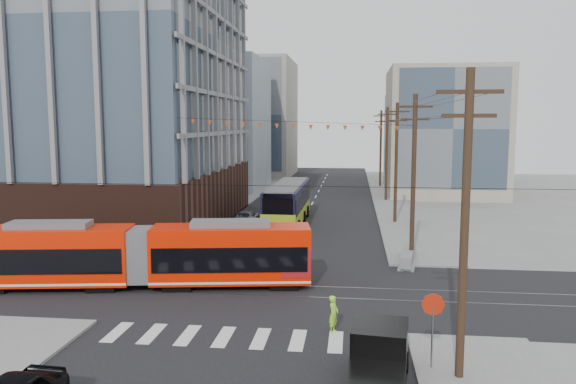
# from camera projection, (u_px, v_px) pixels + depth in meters

# --- Properties ---
(ground) EXTENTS (160.00, 160.00, 0.00)m
(ground) POSITION_uv_depth(u_px,v_px,m) (254.00, 314.00, 26.99)
(ground) COLOR slate
(office_building) EXTENTS (30.00, 25.00, 28.60)m
(office_building) POSITION_uv_depth(u_px,v_px,m) (57.00, 66.00, 50.46)
(office_building) COLOR #381E16
(office_building) RESTS_ON ground
(bg_bldg_nw_near) EXTENTS (18.00, 16.00, 18.00)m
(bg_bldg_nw_near) POSITION_uv_depth(u_px,v_px,m) (200.00, 124.00, 79.12)
(bg_bldg_nw_near) COLOR #8C99A5
(bg_bldg_nw_near) RESTS_ON ground
(bg_bldg_ne_near) EXTENTS (14.00, 14.00, 16.00)m
(bg_bldg_ne_near) POSITION_uv_depth(u_px,v_px,m) (443.00, 132.00, 71.50)
(bg_bldg_ne_near) COLOR gray
(bg_bldg_ne_near) RESTS_ON ground
(bg_bldg_nw_far) EXTENTS (16.00, 18.00, 20.00)m
(bg_bldg_nw_far) POSITION_uv_depth(u_px,v_px,m) (247.00, 118.00, 98.37)
(bg_bldg_nw_far) COLOR gray
(bg_bldg_nw_far) RESTS_ON ground
(bg_bldg_ne_far) EXTENTS (16.00, 16.00, 14.00)m
(bg_bldg_ne_far) POSITION_uv_depth(u_px,v_px,m) (436.00, 137.00, 91.11)
(bg_bldg_ne_far) COLOR #8C99A5
(bg_bldg_ne_far) RESTS_ON ground
(utility_pole_near) EXTENTS (0.30, 0.30, 11.00)m
(utility_pole_near) POSITION_uv_depth(u_px,v_px,m) (465.00, 229.00, 19.43)
(utility_pole_near) COLOR black
(utility_pole_near) RESTS_ON ground
(utility_pole_far) EXTENTS (0.30, 0.30, 11.00)m
(utility_pole_far) POSITION_uv_depth(u_px,v_px,m) (381.00, 149.00, 80.55)
(utility_pole_far) COLOR black
(utility_pole_far) RESTS_ON ground
(streetcar) EXTENTS (18.97, 5.52, 3.62)m
(streetcar) POSITION_uv_depth(u_px,v_px,m) (142.00, 256.00, 31.28)
(streetcar) COLOR red
(streetcar) RESTS_ON ground
(city_bus) EXTENTS (2.99, 13.32, 3.77)m
(city_bus) POSITION_uv_depth(u_px,v_px,m) (288.00, 203.00, 51.39)
(city_bus) COLOR black
(city_bus) RESTS_ON ground
(pickup_truck) EXTENTS (2.60, 5.64, 1.85)m
(pickup_truck) POSITION_uv_depth(u_px,v_px,m) (376.00, 366.00, 19.08)
(pickup_truck) COLOR black
(pickup_truck) RESTS_ON ground
(parked_car_silver) EXTENTS (2.72, 5.06, 1.58)m
(parked_car_silver) POSITION_uv_depth(u_px,v_px,m) (223.00, 233.00, 42.85)
(parked_car_silver) COLOR gray
(parked_car_silver) RESTS_ON ground
(parked_car_white) EXTENTS (2.37, 4.61, 1.28)m
(parked_car_white) POSITION_uv_depth(u_px,v_px,m) (213.00, 234.00, 43.39)
(parked_car_white) COLOR #B5B5B5
(parked_car_white) RESTS_ON ground
(parked_car_grey) EXTENTS (2.52, 4.99, 1.35)m
(parked_car_grey) POSITION_uv_depth(u_px,v_px,m) (246.00, 218.00, 50.65)
(parked_car_grey) COLOR #545A61
(parked_car_grey) RESTS_ON ground
(pedestrian) EXTENTS (0.57, 0.70, 1.66)m
(pedestrian) POSITION_uv_depth(u_px,v_px,m) (334.00, 314.00, 24.58)
(pedestrian) COLOR #9CF62D
(pedestrian) RESTS_ON ground
(stop_sign) EXTENTS (0.86, 0.86, 2.78)m
(stop_sign) POSITION_uv_depth(u_px,v_px,m) (432.00, 335.00, 20.65)
(stop_sign) COLOR #B71E09
(stop_sign) RESTS_ON ground
(jersey_barrier) EXTENTS (1.71, 4.58, 0.89)m
(jersey_barrier) POSITION_uv_depth(u_px,v_px,m) (408.00, 257.00, 36.79)
(jersey_barrier) COLOR slate
(jersey_barrier) RESTS_ON ground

